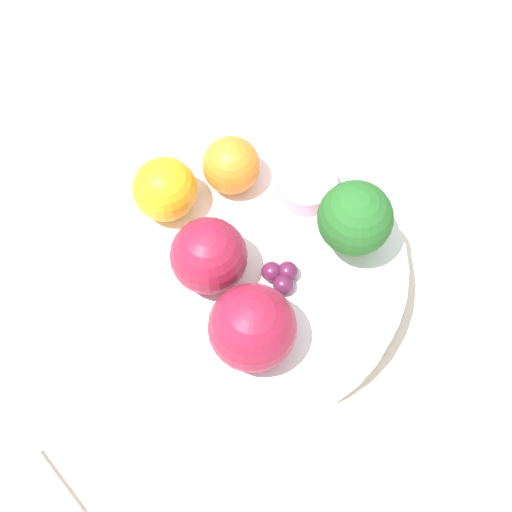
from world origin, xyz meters
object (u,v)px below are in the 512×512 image
object	(u,v)px
orange_front	(165,189)
spoon	(62,503)
small_cup	(306,185)
grape_cluster	(281,276)
broccoli	(355,219)
apple_green	(209,256)
apple_red	(252,328)
bowl	(256,272)
orange_back	(231,165)

from	to	relation	value
orange_front	spoon	distance (m)	0.23
small_cup	grape_cluster	bearing A→B (deg)	101.83
broccoli	apple_green	size ratio (longest dim) A/B	1.20
apple_green	small_cup	bearing A→B (deg)	-108.69
orange_front	apple_red	bearing A→B (deg)	146.97
spoon	bowl	bearing A→B (deg)	-101.67
apple_red	grape_cluster	size ratio (longest dim) A/B	2.20
orange_back	small_cup	size ratio (longest dim) A/B	0.95
orange_front	grape_cluster	distance (m)	0.11
small_cup	orange_back	bearing A→B (deg)	17.27
bowl	orange_back	bearing A→B (deg)	-48.44
apple_green	broccoli	bearing A→B (deg)	-140.28
bowl	small_cup	world-z (taller)	small_cup
orange_back	grape_cluster	world-z (taller)	orange_back
orange_back	grape_cluster	bearing A→B (deg)	139.80
broccoli	orange_front	distance (m)	0.14
bowl	small_cup	size ratio (longest dim) A/B	4.81
apple_green	orange_front	world-z (taller)	apple_green
grape_cluster	broccoli	bearing A→B (deg)	-123.23
apple_red	apple_green	distance (m)	0.06
bowl	apple_green	xyz separation A→B (m)	(0.03, 0.02, 0.05)
bowl	apple_green	size ratio (longest dim) A/B	4.11
orange_front	broccoli	bearing A→B (deg)	-167.00
apple_red	broccoli	bearing A→B (deg)	-105.92
apple_red	spoon	size ratio (longest dim) A/B	0.76
small_cup	spoon	xyz separation A→B (m)	(0.05, 0.28, -0.04)
broccoli	spoon	size ratio (longest dim) A/B	0.84
apple_red	grape_cluster	bearing A→B (deg)	-86.10
apple_green	spoon	world-z (taller)	apple_green
orange_front	orange_back	size ratio (longest dim) A/B	1.09
orange_back	small_cup	xyz separation A→B (m)	(-0.06, -0.02, -0.01)
apple_red	grape_cluster	xyz separation A→B (m)	(0.00, -0.05, -0.02)
apple_red	orange_back	size ratio (longest dim) A/B	1.34
apple_red	grape_cluster	world-z (taller)	apple_red
apple_red	orange_front	bearing A→B (deg)	-33.03
grape_cluster	small_cup	xyz separation A→B (m)	(0.02, -0.08, 0.00)
orange_front	small_cup	distance (m)	0.11
broccoli	apple_red	xyz separation A→B (m)	(0.03, 0.10, -0.01)
orange_front	orange_back	bearing A→B (deg)	-128.34
bowl	spoon	world-z (taller)	bowl
broccoli	orange_front	world-z (taller)	broccoli
bowl	broccoli	size ratio (longest dim) A/B	3.41
spoon	grape_cluster	bearing A→B (deg)	-108.01
bowl	orange_front	bearing A→B (deg)	-8.81
small_cup	bowl	bearing A→B (deg)	84.82
broccoli	orange_back	bearing A→B (deg)	-5.72
broccoli	small_cup	xyz separation A→B (m)	(0.05, -0.03, -0.03)
orange_front	orange_back	distance (m)	0.05
broccoli	spoon	distance (m)	0.28
apple_green	spoon	bearing A→B (deg)	84.66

